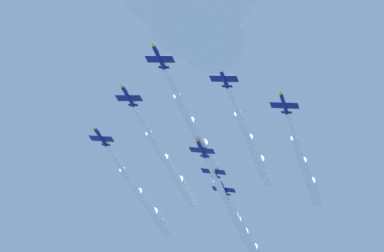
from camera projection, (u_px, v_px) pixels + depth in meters
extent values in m
cylinder|color=navy|center=(159.00, 58.00, 164.48)|extent=(9.10, 3.04, 1.39)
cone|color=yellow|center=(153.00, 44.00, 160.82)|extent=(1.52, 1.54, 1.32)
cylinder|color=black|center=(165.00, 70.00, 167.93)|extent=(0.78, 1.13, 1.04)
ellipsoid|color=black|center=(157.00, 51.00, 163.30)|extent=(2.04, 1.27, 0.88)
cube|color=navy|center=(160.00, 59.00, 164.85)|extent=(4.14, 8.39, 2.74)
cube|color=yellow|center=(172.00, 59.00, 163.27)|extent=(2.39, 1.11, 0.31)
cube|color=yellow|center=(147.00, 59.00, 166.51)|extent=(2.39, 1.11, 0.31)
cube|color=navy|center=(164.00, 67.00, 167.23)|extent=(1.65, 3.22, 1.09)
cube|color=yellow|center=(165.00, 65.00, 167.74)|extent=(1.51, 0.95, 1.84)
cylinder|color=white|center=(172.00, 84.00, 172.33)|extent=(13.37, 4.20, 1.77)
cylinder|color=white|center=(184.00, 110.00, 180.82)|extent=(13.53, 5.07, 2.65)
cylinder|color=white|center=(197.00, 134.00, 189.02)|extent=(13.70, 5.94, 3.53)
cylinder|color=white|center=(208.00, 155.00, 197.20)|extent=(13.86, 6.80, 4.41)
cylinder|color=navy|center=(223.00, 77.00, 170.87)|extent=(9.11, 2.90, 1.39)
cone|color=yellow|center=(218.00, 65.00, 167.23)|extent=(1.51, 1.53, 1.32)
cylinder|color=black|center=(228.00, 88.00, 174.30)|extent=(0.77, 1.13, 1.05)
ellipsoid|color=black|center=(222.00, 71.00, 169.69)|extent=(2.03, 1.25, 0.89)
cube|color=navy|center=(224.00, 79.00, 171.23)|extent=(4.02, 8.35, 2.82)
cube|color=yellow|center=(237.00, 79.00, 169.59)|extent=(2.38, 1.08, 0.32)
cube|color=yellow|center=(211.00, 78.00, 172.95)|extent=(2.38, 1.08, 0.32)
cube|color=navy|center=(227.00, 86.00, 173.60)|extent=(1.61, 3.21, 1.12)
cube|color=yellow|center=(228.00, 84.00, 174.11)|extent=(1.50, 0.95, 1.84)
cylinder|color=white|center=(234.00, 102.00, 178.84)|extent=(13.88, 4.09, 1.77)
cylinder|color=white|center=(243.00, 127.00, 187.61)|extent=(14.04, 4.97, 2.66)
cylinder|color=white|center=(254.00, 150.00, 196.08)|extent=(14.19, 5.84, 3.55)
cylinder|color=white|center=(264.00, 171.00, 204.54)|extent=(14.34, 6.72, 4.44)
cylinder|color=navy|center=(128.00, 97.00, 178.05)|extent=(9.10, 2.96, 1.36)
cone|color=yellow|center=(121.00, 85.00, 174.39)|extent=(1.51, 1.51, 1.29)
cylinder|color=black|center=(134.00, 107.00, 181.49)|extent=(0.77, 1.11, 1.02)
ellipsoid|color=black|center=(126.00, 91.00, 176.88)|extent=(2.03, 1.25, 0.86)
cube|color=navy|center=(129.00, 98.00, 178.41)|extent=(4.12, 8.46, 2.46)
cube|color=yellow|center=(140.00, 98.00, 176.89)|extent=(2.39, 1.10, 0.29)
cube|color=yellow|center=(118.00, 98.00, 180.01)|extent=(2.39, 1.10, 0.29)
cube|color=navy|center=(133.00, 105.00, 180.79)|extent=(1.64, 3.25, 0.98)
cube|color=yellow|center=(134.00, 103.00, 181.32)|extent=(1.49, 0.88, 1.86)
cylinder|color=white|center=(143.00, 122.00, 186.53)|extent=(15.37, 4.46, 1.73)
cylinder|color=white|center=(157.00, 147.00, 196.28)|extent=(15.53, 5.31, 2.60)
cylinder|color=white|center=(172.00, 170.00, 205.76)|extent=(15.69, 6.16, 3.47)
cylinder|color=white|center=(186.00, 192.00, 215.22)|extent=(15.84, 7.02, 4.33)
cylinder|color=navy|center=(284.00, 104.00, 175.05)|extent=(9.10, 2.93, 1.39)
cone|color=yellow|center=(280.00, 92.00, 171.40)|extent=(1.51, 1.53, 1.32)
cylinder|color=black|center=(287.00, 114.00, 178.48)|extent=(0.77, 1.13, 1.04)
ellipsoid|color=black|center=(283.00, 98.00, 173.87)|extent=(2.03, 1.25, 0.89)
cube|color=navy|center=(284.00, 105.00, 175.41)|extent=(4.05, 8.36, 2.80)
cube|color=yellow|center=(297.00, 106.00, 173.78)|extent=(2.39, 1.08, 0.32)
cube|color=yellow|center=(272.00, 105.00, 177.11)|extent=(2.39, 1.08, 0.32)
cube|color=navy|center=(287.00, 112.00, 177.78)|extent=(1.62, 3.21, 1.11)
cube|color=yellow|center=(287.00, 110.00, 178.29)|extent=(1.50, 0.95, 1.84)
cylinder|color=white|center=(292.00, 128.00, 183.05)|extent=(13.96, 4.15, 1.77)
cylinder|color=white|center=(298.00, 151.00, 191.89)|extent=(14.11, 5.03, 2.66)
cylinder|color=white|center=(306.00, 172.00, 200.42)|extent=(14.27, 5.90, 3.54)
cylinder|color=white|center=(314.00, 192.00, 208.93)|extent=(14.42, 6.77, 4.43)
cylinder|color=navy|center=(101.00, 137.00, 189.74)|extent=(9.10, 2.98, 1.38)
cone|color=yellow|center=(94.00, 127.00, 186.08)|extent=(1.52, 1.53, 1.31)
cylinder|color=black|center=(107.00, 146.00, 193.18)|extent=(0.78, 1.13, 1.04)
ellipsoid|color=black|center=(99.00, 132.00, 188.56)|extent=(2.04, 1.26, 0.88)
cube|color=navy|center=(101.00, 139.00, 190.10)|extent=(4.11, 8.40, 2.67)
cube|color=yellow|center=(112.00, 139.00, 188.52)|extent=(2.39, 1.10, 0.31)
cube|color=yellow|center=(91.00, 138.00, 191.75)|extent=(2.39, 1.10, 0.31)
cube|color=navy|center=(106.00, 145.00, 192.47)|extent=(1.64, 3.23, 1.06)
cube|color=yellow|center=(107.00, 142.00, 192.99)|extent=(1.50, 0.93, 1.85)
cylinder|color=white|center=(116.00, 159.00, 198.33)|extent=(15.73, 4.56, 1.76)
cylinder|color=white|center=(131.00, 182.00, 208.32)|extent=(15.89, 5.42, 2.64)
cylinder|color=white|center=(146.00, 203.00, 218.02)|extent=(16.05, 6.29, 3.52)
cylinder|color=white|center=(161.00, 222.00, 227.70)|extent=(16.21, 7.15, 4.39)
cylinder|color=navy|center=(201.00, 149.00, 191.25)|extent=(9.10, 3.11, 1.40)
cone|color=yellow|center=(197.00, 139.00, 187.58)|extent=(1.53, 1.55, 1.33)
cylinder|color=black|center=(206.00, 158.00, 194.70)|extent=(0.79, 1.14, 1.05)
ellipsoid|color=black|center=(200.00, 144.00, 190.06)|extent=(2.05, 1.29, 0.89)
cube|color=navy|center=(202.00, 150.00, 191.61)|extent=(4.19, 8.36, 2.86)
cube|color=yellow|center=(213.00, 151.00, 190.02)|extent=(2.39, 1.12, 0.32)
cube|color=yellow|center=(191.00, 149.00, 193.28)|extent=(2.39, 1.12, 0.32)
cube|color=navy|center=(205.00, 156.00, 194.00)|extent=(1.67, 3.21, 1.13)
cube|color=yellow|center=(206.00, 154.00, 194.51)|extent=(1.51, 0.99, 1.84)
cylinder|color=white|center=(212.00, 170.00, 199.73)|extent=(15.28, 4.68, 1.78)
cylinder|color=white|center=(221.00, 192.00, 209.48)|extent=(15.45, 5.55, 2.67)
cylinder|color=white|center=(232.00, 212.00, 218.93)|extent=(15.62, 6.42, 3.56)
cylinder|color=white|center=(242.00, 230.00, 228.36)|extent=(15.80, 7.30, 4.45)
cylinder|color=navy|center=(213.00, 170.00, 201.20)|extent=(9.10, 3.09, 1.39)
cone|color=yellow|center=(209.00, 162.00, 197.53)|extent=(1.53, 1.54, 1.32)
cylinder|color=black|center=(217.00, 178.00, 204.65)|extent=(0.79, 1.14, 1.04)
ellipsoid|color=black|center=(212.00, 166.00, 200.01)|extent=(2.04, 1.28, 0.88)
cube|color=navy|center=(213.00, 171.00, 201.56)|extent=(4.20, 8.40, 2.74)
cube|color=yellow|center=(224.00, 172.00, 200.00)|extent=(2.39, 1.13, 0.31)
cube|color=yellow|center=(203.00, 170.00, 203.20)|extent=(2.39, 1.13, 0.31)
cube|color=navy|center=(216.00, 177.00, 203.95)|extent=(1.67, 3.23, 1.09)
cube|color=yellow|center=(217.00, 174.00, 204.46)|extent=(1.51, 0.96, 1.84)
cylinder|color=white|center=(222.00, 189.00, 209.45)|extent=(14.55, 4.52, 1.77)
cylinder|color=white|center=(230.00, 208.00, 218.72)|extent=(14.72, 5.39, 2.65)
cylinder|color=white|center=(240.00, 226.00, 227.71)|extent=(14.89, 6.25, 3.53)
cylinder|color=white|center=(248.00, 242.00, 236.68)|extent=(15.06, 7.12, 4.41)
cylinder|color=navy|center=(223.00, 188.00, 211.47)|extent=(9.10, 3.01, 1.39)
cone|color=yellow|center=(219.00, 180.00, 207.81)|extent=(1.52, 1.54, 1.32)
cylinder|color=black|center=(227.00, 196.00, 214.91)|extent=(0.78, 1.14, 1.04)
ellipsoid|color=black|center=(222.00, 184.00, 210.29)|extent=(2.04, 1.27, 0.89)
cube|color=navy|center=(224.00, 189.00, 211.84)|extent=(4.11, 8.37, 2.80)
cube|color=yellow|center=(234.00, 190.00, 210.23)|extent=(2.39, 1.10, 0.32)
cube|color=yellow|center=(214.00, 188.00, 213.52)|extent=(2.39, 1.10, 0.32)
cube|color=navy|center=(226.00, 194.00, 214.21)|extent=(1.64, 3.21, 1.11)
cube|color=yellow|center=(227.00, 192.00, 214.73)|extent=(1.51, 0.96, 1.84)
cylinder|color=white|center=(232.00, 206.00, 219.83)|extent=(14.98, 4.46, 1.77)
cylinder|color=white|center=(240.00, 224.00, 229.34)|extent=(15.14, 5.33, 2.66)
cylinder|color=white|center=(249.00, 240.00, 238.56)|extent=(15.30, 6.20, 3.55)
sphere|color=white|center=(194.00, 11.00, 151.34)|extent=(24.10, 24.10, 24.10)
sphere|color=white|center=(213.00, 41.00, 158.54)|extent=(16.87, 16.87, 16.87)
sphere|color=white|center=(183.00, 1.00, 157.78)|extent=(13.26, 13.26, 13.26)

